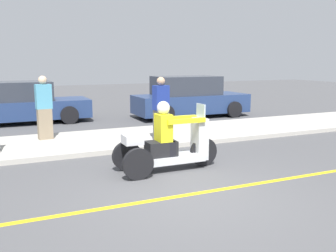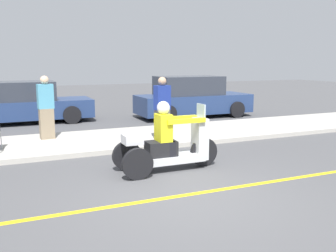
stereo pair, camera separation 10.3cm
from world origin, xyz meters
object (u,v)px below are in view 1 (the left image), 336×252
Objects in this scene: motorcycle_trike at (168,146)px; parked_car_lot_left at (189,98)px; spectator_end_of_line at (44,109)px; spectator_by_tree at (161,110)px; parked_car_lot_far at (19,104)px.

motorcycle_trike is 7.53m from parked_car_lot_left.
spectator_end_of_line is 6.47m from parked_car_lot_left.
spectator_by_tree is 0.37× the size of parked_car_lot_left.
motorcycle_trike is 0.48× the size of parked_car_lot_left.
spectator_end_of_line is 0.38× the size of parked_car_lot_left.
spectator_end_of_line reaches higher than spectator_by_tree.
spectator_by_tree is at bearing -26.23° from spectator_end_of_line.
parked_car_lot_far is 6.43m from parked_car_lot_left.
parked_car_lot_far is (-2.49, 7.58, 0.20)m from motorcycle_trike.
parked_car_lot_far is (-0.48, 3.85, -0.24)m from spectator_end_of_line.
motorcycle_trike is 7.98m from parked_car_lot_far.
spectator_by_tree reaches higher than parked_car_lot_far.
motorcycle_trike is 2.50m from spectator_by_tree.
parked_car_lot_left is (5.85, 2.75, -0.19)m from spectator_end_of_line.
motorcycle_trike is at bearing -61.65° from spectator_end_of_line.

